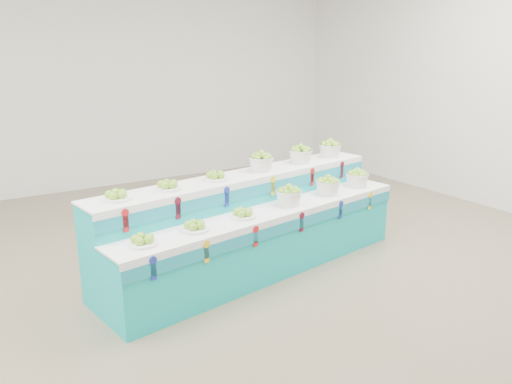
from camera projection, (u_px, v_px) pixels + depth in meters
ground at (225, 308)px, 4.64m from camera, size 10.00×10.00×0.00m
back_wall at (79, 72)px, 8.16m from camera, size 10.00×0.00×10.00m
display_stand at (256, 224)px, 5.39m from camera, size 3.75×1.49×1.02m
plate_lower_left at (142, 239)px, 4.22m from camera, size 0.30×0.30×0.10m
plate_lower_mid at (195, 226)px, 4.56m from camera, size 0.30×0.30×0.10m
plate_lower_right at (243, 213)px, 4.92m from camera, size 0.30×0.30×0.10m
basket_lower_left at (289, 196)px, 5.31m from camera, size 0.32×0.32×0.21m
basket_lower_mid at (328, 186)px, 5.71m from camera, size 0.32×0.32×0.21m
basket_lower_right at (357, 178)px, 6.05m from camera, size 0.32×0.32×0.21m
plate_upper_left at (116, 195)px, 4.47m from camera, size 0.30×0.30×0.10m
plate_upper_mid at (168, 185)px, 4.80m from camera, size 0.30×0.30×0.10m
plate_upper_right at (216, 175)px, 5.17m from camera, size 0.30×0.30×0.10m
basket_upper_left at (261, 162)px, 5.56m from camera, size 0.32×0.32×0.21m
basket_upper_mid at (301, 154)px, 5.96m from camera, size 0.32×0.32×0.21m
basket_upper_right at (330, 149)px, 6.30m from camera, size 0.32×0.32×0.21m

